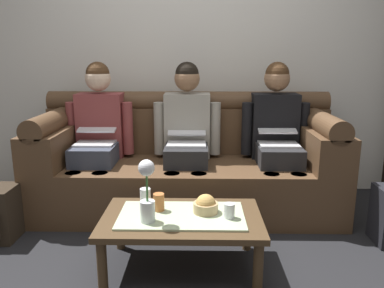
{
  "coord_description": "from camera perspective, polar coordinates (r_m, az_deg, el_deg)",
  "views": [
    {
      "loc": [
        0.1,
        -1.92,
        1.28
      ],
      "look_at": [
        0.05,
        0.79,
        0.64
      ],
      "focal_mm": 35.8,
      "sensor_mm": 36.0,
      "label": 1
    }
  ],
  "objects": [
    {
      "name": "snack_bowl",
      "position": [
        2.32,
        2.05,
        -9.15
      ],
      "size": [
        0.15,
        0.15,
        0.12
      ],
      "color": "tan",
      "rests_on": "coffee_table"
    },
    {
      "name": "ground_plane",
      "position": [
        2.31,
        -1.73,
        -20.37
      ],
      "size": [
        14.0,
        14.0,
        0.0
      ],
      "primitive_type": "plane",
      "color": "black"
    },
    {
      "name": "person_middle",
      "position": [
        3.15,
        -0.77,
        1.86
      ],
      "size": [
        0.56,
        0.67,
        1.22
      ],
      "color": "#232326",
      "rests_on": "ground_plane"
    },
    {
      "name": "cup_far_center",
      "position": [
        2.4,
        -6.95,
        -8.0
      ],
      "size": [
        0.07,
        0.07,
        0.12
      ],
      "primitive_type": "cylinder",
      "color": "silver",
      "rests_on": "coffee_table"
    },
    {
      "name": "couch",
      "position": [
        3.23,
        -0.76,
        -3.19
      ],
      "size": [
        2.44,
        0.88,
        0.96
      ],
      "color": "#513823",
      "rests_on": "ground_plane"
    },
    {
      "name": "person_left",
      "position": [
        3.26,
        -13.85,
        1.86
      ],
      "size": [
        0.56,
        0.67,
        1.22
      ],
      "color": "#383D4C",
      "rests_on": "ground_plane"
    },
    {
      "name": "back_wall_patterned",
      "position": [
        3.63,
        -0.53,
        15.92
      ],
      "size": [
        6.0,
        0.12,
        2.9
      ],
      "primitive_type": "cube",
      "color": "silver",
      "rests_on": "ground_plane"
    },
    {
      "name": "flower_vase",
      "position": [
        2.17,
        -6.71,
        -7.01
      ],
      "size": [
        0.09,
        0.09,
        0.36
      ],
      "color": "silver",
      "rests_on": "coffee_table"
    },
    {
      "name": "coffee_table",
      "position": [
        2.33,
        -1.55,
        -11.58
      ],
      "size": [
        0.95,
        0.59,
        0.35
      ],
      "color": "#47331E",
      "rests_on": "ground_plane"
    },
    {
      "name": "cup_near_right",
      "position": [
        2.26,
        5.59,
        -9.87
      ],
      "size": [
        0.06,
        0.06,
        0.09
      ],
      "primitive_type": "cylinder",
      "color": "silver",
      "rests_on": "coffee_table"
    },
    {
      "name": "person_right",
      "position": [
        3.22,
        12.49,
        1.77
      ],
      "size": [
        0.56,
        0.67,
        1.22
      ],
      "color": "#232326",
      "rests_on": "ground_plane"
    },
    {
      "name": "cup_near_left",
      "position": [
        2.36,
        -4.96,
        -8.61
      ],
      "size": [
        0.07,
        0.07,
        0.11
      ],
      "primitive_type": "cylinder",
      "color": "#B26633",
      "rests_on": "coffee_table"
    }
  ]
}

